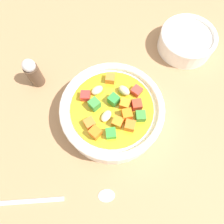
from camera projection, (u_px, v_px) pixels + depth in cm
name	position (u px, v px, depth cm)	size (l,w,h in cm)	color
ground_plane	(112.00, 118.00, 44.74)	(140.00, 140.00, 2.00)	#9E754F
soup_bowl_main	(112.00, 111.00, 41.00)	(19.92, 19.92, 6.84)	white
spoon	(50.00, 200.00, 37.44)	(20.18, 15.26, 0.84)	silver
side_bowl_small	(187.00, 41.00, 48.32)	(12.79, 12.79, 4.54)	white
pepper_shaker	(33.00, 72.00, 43.52)	(2.97, 2.97, 7.53)	#4C3828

